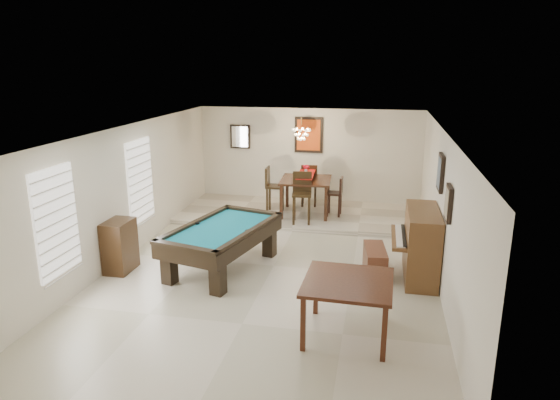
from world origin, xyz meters
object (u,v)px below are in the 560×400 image
(piano_bench, at_px, (375,261))
(flower_vase, at_px, (306,169))
(apothecary_chest, at_px, (120,246))
(dining_chair_south, at_px, (302,198))
(pool_table, at_px, (222,248))
(upright_piano, at_px, (413,244))
(dining_chair_east, at_px, (334,196))
(square_table, at_px, (347,308))
(dining_table, at_px, (306,194))
(dining_chair_west, at_px, (275,190))
(chandelier, at_px, (301,130))
(dining_chair_north, at_px, (309,185))

(piano_bench, bearing_deg, flower_vase, 119.32)
(apothecary_chest, bearing_deg, dining_chair_south, 47.19)
(pool_table, relative_size, upright_piano, 1.60)
(dining_chair_east, bearing_deg, piano_bench, 20.57)
(square_table, bearing_deg, dining_chair_south, 106.74)
(upright_piano, distance_m, piano_bench, 0.75)
(apothecary_chest, bearing_deg, dining_table, 53.18)
(piano_bench, xyz_separation_m, dining_chair_west, (-2.53, 3.13, 0.44))
(dining_chair_south, distance_m, chandelier, 1.71)
(pool_table, height_order, dining_chair_south, dining_chair_south)
(dining_chair_north, bearing_deg, upright_piano, 115.93)
(dining_chair_south, bearing_deg, upright_piano, -51.26)
(dining_table, height_order, dining_chair_east, dining_table)
(square_table, relative_size, dining_chair_south, 1.03)
(pool_table, xyz_separation_m, chandelier, (0.92, 3.51, 1.80))
(piano_bench, height_order, dining_chair_north, dining_chair_north)
(dining_chair_east, distance_m, chandelier, 1.81)
(square_table, distance_m, upright_piano, 2.50)
(apothecary_chest, xyz_separation_m, flower_vase, (2.91, 3.88, 0.76))
(pool_table, xyz_separation_m, dining_chair_north, (1.03, 4.20, 0.27))
(apothecary_chest, xyz_separation_m, dining_chair_west, (2.13, 3.87, 0.21))
(piano_bench, distance_m, apothecary_chest, 4.73)
(dining_table, relative_size, dining_chair_east, 1.26)
(upright_piano, relative_size, piano_bench, 1.63)
(dining_chair_south, xyz_separation_m, dining_chair_east, (0.69, 0.74, -0.11))
(pool_table, distance_m, square_table, 3.14)
(piano_bench, distance_m, dining_chair_north, 4.33)
(dining_chair_south, relative_size, dining_chair_north, 1.07)
(square_table, xyz_separation_m, dining_chair_north, (-1.44, 6.14, 0.25))
(dining_chair_east, bearing_deg, square_table, 9.50)
(chandelier, bearing_deg, pool_table, -104.68)
(flower_vase, bearing_deg, square_table, -75.28)
(piano_bench, xyz_separation_m, apothecary_chest, (-4.67, -0.75, 0.23))
(piano_bench, height_order, chandelier, chandelier)
(piano_bench, bearing_deg, apothecary_chest, -170.91)
(dining_chair_south, bearing_deg, dining_table, 84.35)
(upright_piano, distance_m, apothecary_chest, 5.38)
(dining_chair_west, bearing_deg, dining_chair_north, -45.06)
(pool_table, height_order, apothecary_chest, apothecary_chest)
(pool_table, distance_m, dining_chair_east, 3.87)
(apothecary_chest, distance_m, dining_chair_west, 4.43)
(flower_vase, xyz_separation_m, chandelier, (-0.14, 0.10, 0.95))
(upright_piano, xyz_separation_m, dining_chair_south, (-2.40, 2.35, 0.09))
(dining_chair_north, distance_m, dining_chair_east, 1.06)
(dining_table, bearing_deg, dining_chair_east, 1.29)
(square_table, bearing_deg, upright_piano, 66.18)
(pool_table, distance_m, chandelier, 4.05)
(dining_chair_south, bearing_deg, dining_chair_east, 40.28)
(square_table, xyz_separation_m, dining_chair_south, (-1.39, 4.63, 0.29))
(square_table, distance_m, dining_chair_west, 5.78)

